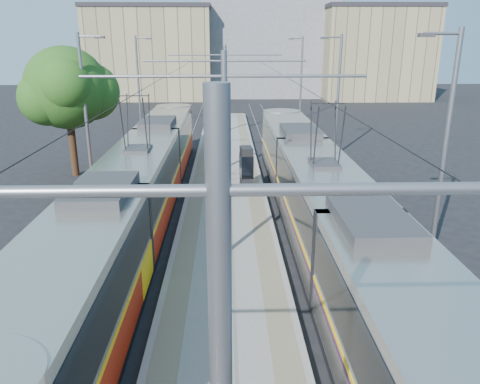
{
  "coord_description": "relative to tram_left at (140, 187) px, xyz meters",
  "views": [
    {
      "loc": [
        0.07,
        -7.37,
        7.58
      ],
      "look_at": [
        0.6,
        11.08,
        1.6
      ],
      "focal_mm": 35.0,
      "sensor_mm": 36.0,
      "label": 1
    }
  ],
  "objects": [
    {
      "name": "platform",
      "position": [
        3.6,
        5.41,
        -1.56
      ],
      "size": [
        4.0,
        50.0,
        0.3
      ],
      "primitive_type": "cube",
      "color": "gray",
      "rests_on": "ground"
    },
    {
      "name": "tactile_strip_left",
      "position": [
        2.15,
        5.41,
        -1.4
      ],
      "size": [
        0.7,
        50.0,
        0.01
      ],
      "primitive_type": "cube",
      "color": "gray",
      "rests_on": "platform"
    },
    {
      "name": "tactile_strip_right",
      "position": [
        5.05,
        5.41,
        -1.4
      ],
      "size": [
        0.7,
        50.0,
        0.01
      ],
      "primitive_type": "cube",
      "color": "gray",
      "rests_on": "platform"
    },
    {
      "name": "rails",
      "position": [
        3.6,
        5.41,
        -1.69
      ],
      "size": [
        8.71,
        70.0,
        0.03
      ],
      "color": "gray",
      "rests_on": "ground"
    },
    {
      "name": "tram_left",
      "position": [
        0.0,
        0.0,
        0.0
      ],
      "size": [
        2.43,
        29.43,
        5.5
      ],
      "color": "black",
      "rests_on": "ground"
    },
    {
      "name": "tram_right",
      "position": [
        7.2,
        -2.6,
        0.15
      ],
      "size": [
        2.43,
        29.16,
        5.5
      ],
      "color": "black",
      "rests_on": "ground"
    },
    {
      "name": "catenary",
      "position": [
        3.6,
        2.56,
        2.82
      ],
      "size": [
        9.2,
        70.0,
        7.0
      ],
      "color": "slate",
      "rests_on": "platform"
    },
    {
      "name": "street_lamps",
      "position": [
        3.6,
        9.41,
        2.47
      ],
      "size": [
        15.18,
        38.22,
        8.0
      ],
      "color": "slate",
      "rests_on": "ground"
    },
    {
      "name": "shelter",
      "position": [
        4.65,
        4.02,
        -0.26
      ],
      "size": [
        0.71,
        1.05,
        2.2
      ],
      "rotation": [
        0.0,
        0.0,
        0.1
      ],
      "color": "black",
      "rests_on": "platform"
    },
    {
      "name": "tree",
      "position": [
        -4.99,
        8.16,
        3.27
      ],
      "size": [
        5.07,
        4.68,
        7.36
      ],
      "color": "#382314",
      "rests_on": "ground"
    },
    {
      "name": "building_left",
      "position": [
        -6.4,
        48.41,
        4.33
      ],
      "size": [
        16.32,
        12.24,
        12.06
      ],
      "color": "#988C67",
      "rests_on": "ground"
    },
    {
      "name": "building_centre",
      "position": [
        9.6,
        52.41,
        6.01
      ],
      "size": [
        18.36,
        14.28,
        15.41
      ],
      "color": "gray",
      "rests_on": "ground"
    },
    {
      "name": "building_right",
      "position": [
        23.6,
        46.41,
        4.34
      ],
      "size": [
        14.28,
        10.2,
        12.08
      ],
      "color": "#988C67",
      "rests_on": "ground"
    }
  ]
}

